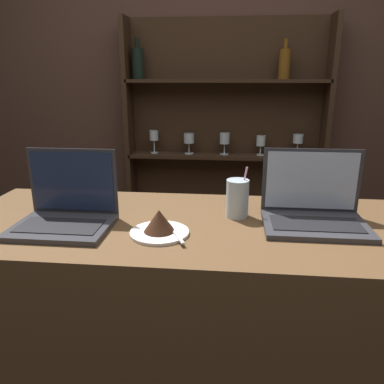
# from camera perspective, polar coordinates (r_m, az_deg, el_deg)

# --- Properties ---
(bar_counter) EXTENTS (1.61, 0.66, 1.05)m
(bar_counter) POSITION_cam_1_polar(r_m,az_deg,el_deg) (1.57, -1.24, -22.65)
(bar_counter) COLOR brown
(bar_counter) RESTS_ON ground_plane
(back_wall) EXTENTS (7.00, 0.06, 2.70)m
(back_wall) POSITION_cam_1_polar(r_m,az_deg,el_deg) (2.54, 2.42, 13.11)
(back_wall) COLOR #4C3328
(back_wall) RESTS_ON ground_plane
(back_shelf) EXTENTS (1.28, 0.18, 1.88)m
(back_shelf) POSITION_cam_1_polar(r_m,az_deg,el_deg) (2.51, 4.83, 4.41)
(back_shelf) COLOR #332114
(back_shelf) RESTS_ON ground_plane
(laptop_near) EXTENTS (0.31, 0.24, 0.25)m
(laptop_near) POSITION_cam_1_polar(r_m,az_deg,el_deg) (1.32, -18.66, -2.60)
(laptop_near) COLOR #333338
(laptop_near) RESTS_ON bar_counter
(laptop_far) EXTENTS (0.34, 0.24, 0.24)m
(laptop_far) POSITION_cam_1_polar(r_m,az_deg,el_deg) (1.34, 18.04, -2.44)
(laptop_far) COLOR #333338
(laptop_far) RESTS_ON bar_counter
(cake_plate) EXTENTS (0.19, 0.19, 0.08)m
(cake_plate) POSITION_cam_1_polar(r_m,az_deg,el_deg) (1.19, -4.99, -4.99)
(cake_plate) COLOR white
(cake_plate) RESTS_ON bar_counter
(water_glass) EXTENTS (0.08, 0.08, 0.18)m
(water_glass) POSITION_cam_1_polar(r_m,az_deg,el_deg) (1.34, 6.93, -0.97)
(water_glass) COLOR silver
(water_glass) RESTS_ON bar_counter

